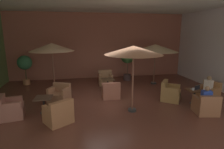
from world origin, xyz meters
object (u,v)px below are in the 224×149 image
Objects in this scene: armchair_front_right_south at (11,109)px; armchair_mid_center_east at (105,80)px; armchair_front_left_east at (208,93)px; open_laptop at (196,88)px; cafe_table_front_left at (195,93)px; armchair_front_right_east at (60,96)px; armchair_front_left_south at (170,93)px; armchair_front_right_north at (59,114)px; armchair_front_left_north at (206,106)px; iced_drink_cup at (193,89)px; patron_blue_shirt at (209,84)px; patio_umbrella_tall_red at (52,47)px; patio_umbrella_center_beige at (134,51)px; armchair_mid_center_north at (111,91)px; potted_tree_left_corner at (25,64)px; patron_by_window at (206,96)px; patio_umbrella_near_wall at (155,48)px; cafe_table_front_right at (44,101)px.

armchair_front_right_south is 5.36m from armchair_mid_center_east.
armchair_front_left_east is 1.02m from open_laptop.
cafe_table_front_left is 5.77m from armchair_front_right_east.
armchair_front_left_east is 0.99× the size of armchair_front_right_east.
armchair_front_left_south is 1.03× the size of armchair_front_right_north.
open_laptop is at bearing -33.22° from armchair_front_left_south.
armchair_front_left_north is 1.68m from armchair_front_left_south.
armchair_front_right_south is 7.10m from iced_drink_cup.
patron_blue_shirt is at bearing -158.94° from armchair_front_left_east.
armchair_mid_center_east is (-4.19, 3.26, 0.01)m from armchair_front_left_east.
patron_blue_shirt is at bearing -20.95° from patio_umbrella_tall_red.
armchair_mid_center_north is at bearing 108.05° from patio_umbrella_center_beige.
armchair_front_left_south reaches higher than armchair_front_left_east.
patron_blue_shirt is at bearing 21.06° from cafe_table_front_left.
armchair_front_right_south reaches higher than armchair_front_left_north.
potted_tree_left_corner reaches higher than patron_by_window.
armchair_front_left_south reaches higher than armchair_mid_center_east.
iced_drink_cup is at bearing -158.77° from armchair_front_left_east.
cafe_table_front_left is 0.76× the size of armchair_front_left_north.
armchair_mid_center_east is at bearing 142.10° from armchair_front_left_east.
patron_by_window is at bearing -7.65° from armchair_front_right_south.
open_laptop is (0.24, 0.99, 0.37)m from armchair_front_left_north.
armchair_front_left_north is at bearing -35.85° from potted_tree_left_corner.
open_laptop is at bearing -47.46° from armchair_mid_center_east.
patio_umbrella_near_wall is at bearing 98.04° from open_laptop.
cafe_table_front_right is at bearing 177.54° from iced_drink_cup.
cafe_table_front_left is at bearing -0.04° from armchair_front_right_south.
potted_tree_left_corner is at bearing 150.16° from open_laptop.
patio_umbrella_center_beige is 3.90× the size of patron_by_window.
armchair_front_right_east is (-6.57, 0.85, 0.01)m from armchair_front_left_east.
armchair_front_right_north is at bearing 177.31° from armchair_front_left_north.
cafe_table_front_left is 1.01m from armchair_front_left_north.
patron_blue_shirt is at bearing -7.58° from armchair_front_right_east.
armchair_front_left_south reaches higher than armchair_mid_center_north.
armchair_front_left_south is 2.66m from armchair_mid_center_north.
armchair_front_right_north is 5.61m from open_laptop.
armchair_front_right_north reaches higher than armchair_mid_center_east.
armchair_front_left_south is at bearing 112.60° from patron_by_window.
patio_umbrella_near_wall is at bearing 113.77° from patron_blue_shirt.
armchair_front_right_north is 1.04× the size of armchair_front_right_east.
patio_umbrella_tall_red is 6.83m from iced_drink_cup.
potted_tree_left_corner is 15.47× the size of iced_drink_cup.
armchair_mid_center_north is (2.29, 0.19, -0.01)m from armchair_front_right_east.
armchair_front_right_east is 1.14× the size of armchair_front_right_south.
patron_blue_shirt reaches higher than cafe_table_front_right.
iced_drink_cup is at bearing -158.86° from open_laptop.
armchair_front_left_north is at bearing -11.30° from cafe_table_front_right.
armchair_mid_center_north reaches higher than iced_drink_cup.
patio_umbrella_near_wall is at bearing 97.15° from cafe_table_front_left.
potted_tree_left_corner is 9.35m from patron_by_window.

